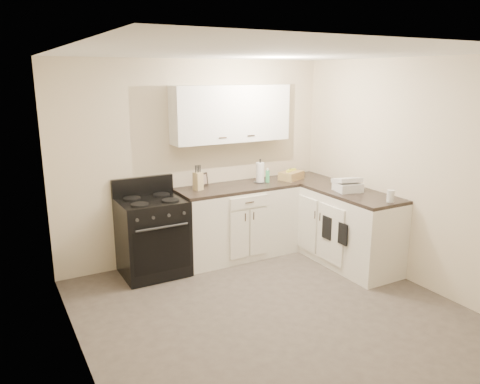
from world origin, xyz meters
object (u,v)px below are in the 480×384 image
knife_block (198,181)px  paper_towel (260,173)px  wicker_basket (291,175)px  countertop_grill (348,187)px  stove (153,237)px

knife_block → paper_towel: (0.88, -0.01, 0.02)m
paper_towel → wicker_basket: size_ratio=0.81×
knife_block → countertop_grill: (1.56, -0.93, -0.06)m
countertop_grill → wicker_basket: bearing=116.7°
stove → countertop_grill: 2.41m
stove → wicker_basket: size_ratio=2.80×
knife_block → wicker_basket: bearing=-22.9°
paper_towel → stove: bearing=-177.8°
countertop_grill → knife_block: bearing=161.8°
stove → wicker_basket: bearing=0.3°
wicker_basket → countertop_grill: (0.22, -0.87, -0.00)m
stove → paper_towel: paper_towel is taller
stove → wicker_basket: wicker_basket is taller
stove → knife_block: size_ratio=4.13×
knife_block → paper_towel: 0.88m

